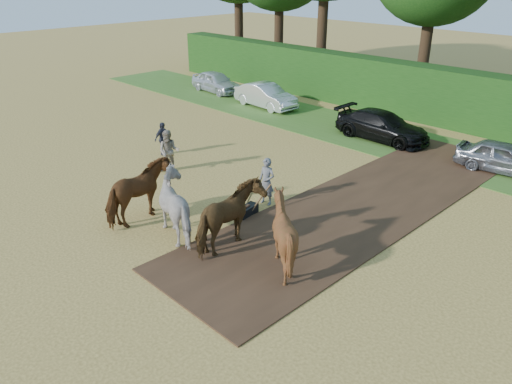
# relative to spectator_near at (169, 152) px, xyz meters

# --- Properties ---
(ground) EXTENTS (120.00, 120.00, 0.00)m
(ground) POSITION_rel_spectator_near_xyz_m (6.12, -3.71, -0.92)
(ground) COLOR gold
(ground) RESTS_ON ground
(earth_strip) EXTENTS (4.50, 17.00, 0.05)m
(earth_strip) POSITION_rel_spectator_near_xyz_m (7.62, 3.29, -0.89)
(earth_strip) COLOR #472D1C
(earth_strip) RESTS_ON ground
(grass_verge) EXTENTS (50.00, 5.00, 0.03)m
(grass_verge) POSITION_rel_spectator_near_xyz_m (6.12, 10.29, -0.90)
(grass_verge) COLOR #38601E
(grass_verge) RESTS_ON ground
(hedgerow) EXTENTS (46.00, 1.60, 3.00)m
(hedgerow) POSITION_rel_spectator_near_xyz_m (6.12, 14.79, 0.58)
(hedgerow) COLOR #14380F
(hedgerow) RESTS_ON ground
(spectator_near) EXTENTS (1.12, 1.12, 1.83)m
(spectator_near) POSITION_rel_spectator_near_xyz_m (0.00, 0.00, 0.00)
(spectator_near) COLOR #9D957C
(spectator_near) RESTS_ON ground
(spectator_far) EXTENTS (0.46, 0.93, 1.54)m
(spectator_far) POSITION_rel_spectator_near_xyz_m (-1.95, 1.03, -0.15)
(spectator_far) COLOR #282A36
(spectator_far) RESTS_ON ground
(plough_team) EXTENTS (7.02, 5.61, 2.10)m
(plough_team) POSITION_rel_spectator_near_xyz_m (5.61, -2.54, 0.13)
(plough_team) COLOR brown
(plough_team) RESTS_ON ground
(parked_cars) EXTENTS (36.09, 2.82, 1.49)m
(parked_cars) POSITION_rel_spectator_near_xyz_m (7.06, 10.36, -0.22)
(parked_cars) COLOR silver
(parked_cars) RESTS_ON ground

